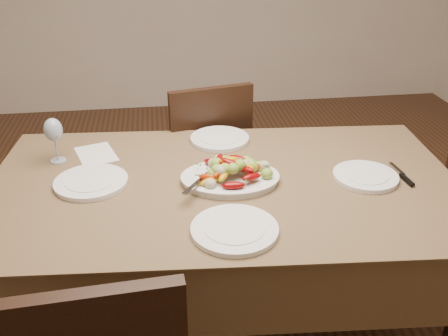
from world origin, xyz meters
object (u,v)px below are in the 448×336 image
dining_table (224,260)px  plate_right (365,177)px  serving_platter (230,179)px  plate_near (235,230)px  plate_far (220,139)px  wine_glass (55,139)px  plate_left (91,182)px  chair_far (201,160)px

dining_table → plate_right: size_ratio=7.25×
serving_platter → plate_near: (-0.04, -0.33, -0.00)m
plate_far → wine_glass: (-0.70, -0.11, 0.09)m
plate_left → plate_right: bearing=-5.5°
serving_platter → plate_far: serving_platter is taller
serving_platter → plate_far: bearing=88.4°
plate_near → wine_glass: wine_glass is taller
serving_platter → plate_near: serving_platter is taller
chair_far → wine_glass: bearing=24.6°
chair_far → wine_glass: wine_glass is taller
plate_far → wine_glass: wine_glass is taller
dining_table → plate_left: (-0.51, 0.05, 0.39)m
plate_right → plate_far: same height
serving_platter → plate_near: 0.34m
dining_table → chair_far: chair_far is taller
plate_near → dining_table: bearing=87.9°
chair_far → plate_right: bearing=113.2°
plate_far → wine_glass: 0.72m
plate_left → plate_far: (0.54, 0.33, 0.00)m
dining_table → plate_left: bearing=173.9°
plate_left → serving_platter: bearing=-6.2°
wine_glass → plate_left: bearing=-54.7°
dining_table → serving_platter: 0.39m
dining_table → serving_platter: (0.02, -0.00, 0.39)m
plate_left → wine_glass: 0.29m
chair_far → plate_near: (0.01, -1.10, 0.29)m
serving_platter → plate_left: bearing=173.8°
dining_table → serving_platter: serving_platter is taller
plate_left → plate_near: size_ratio=0.97×
chair_far → plate_far: bearing=86.1°
plate_left → plate_near: same height
chair_far → plate_left: chair_far is taller
dining_table → chair_far: (-0.02, 0.76, 0.10)m
dining_table → plate_far: plate_far is taller
plate_right → plate_far: 0.68m
plate_far → plate_near: (-0.05, -0.73, 0.00)m
serving_platter → plate_left: size_ratio=1.31×
chair_far → plate_right: chair_far is taller
plate_right → dining_table: bearing=175.0°
plate_far → wine_glass: bearing=-171.0°
chair_far → wine_glass: size_ratio=4.64×
plate_left → plate_right: (1.07, -0.10, 0.00)m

